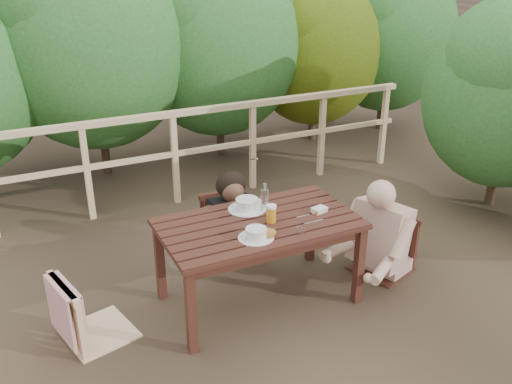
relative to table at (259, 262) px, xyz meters
name	(u,v)px	position (x,y,z in m)	size (l,w,h in m)	color
ground	(259,299)	(0.00, 0.00, -0.34)	(60.00, 60.00, 0.00)	#4C3A2A
table	(259,262)	(0.00, 0.00, 0.00)	(1.45, 0.82, 0.67)	#381B13
chair_left	(92,278)	(-1.21, 0.11, 0.13)	(0.47, 0.47, 0.94)	#E2B88C
chair_far	(227,202)	(0.12, 0.89, 0.10)	(0.44, 0.44, 0.88)	#381B13
chair_right	(385,223)	(1.13, -0.06, 0.11)	(0.44, 0.44, 0.89)	#381B13
woman	(226,186)	(0.12, 0.91, 0.26)	(0.48, 0.59, 1.19)	black
diner_right	(391,193)	(1.16, -0.06, 0.37)	(0.57, 0.70, 1.42)	tan
railing	(175,158)	(0.00, 2.00, 0.17)	(5.60, 0.10, 1.01)	#E2B88C
hedge_row	(168,6)	(0.40, 3.20, 1.56)	(6.60, 1.60, 3.80)	#2A5E26
soup_near	(256,234)	(-0.13, -0.21, 0.38)	(0.25, 0.25, 0.08)	silver
soup_far	(247,205)	(0.01, 0.22, 0.39)	(0.29, 0.29, 0.10)	white
bread_roll	(269,233)	(-0.04, -0.23, 0.37)	(0.11, 0.09, 0.07)	#B3773A
beer_glass	(271,214)	(0.08, -0.05, 0.41)	(0.08, 0.08, 0.15)	orange
bottle	(265,199)	(0.10, 0.11, 0.46)	(0.06, 0.06, 0.25)	silver
tumbler	(300,231)	(0.17, -0.30, 0.37)	(0.06, 0.06, 0.07)	white
butter_tub	(319,210)	(0.48, -0.06, 0.36)	(0.11, 0.08, 0.05)	silver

